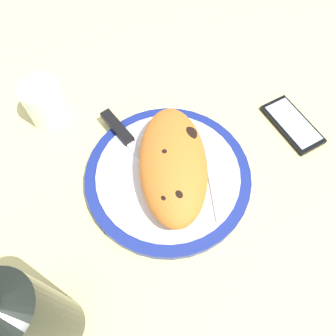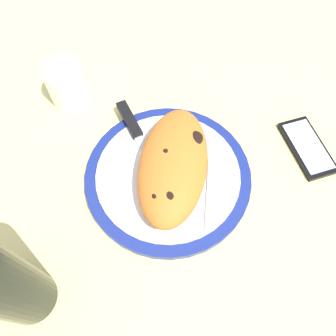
{
  "view_description": "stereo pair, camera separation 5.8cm",
  "coord_description": "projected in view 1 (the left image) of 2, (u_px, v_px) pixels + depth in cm",
  "views": [
    {
      "loc": [
        -27.02,
        6.81,
        55.13
      ],
      "look_at": [
        0.0,
        0.0,
        3.88
      ],
      "focal_mm": 36.38,
      "sensor_mm": 36.0,
      "label": 1
    },
    {
      "loc": [
        -27.84,
        1.04,
        55.13
      ],
      "look_at": [
        0.0,
        0.0,
        3.88
      ],
      "focal_mm": 36.38,
      "sensor_mm": 36.0,
      "label": 2
    }
  ],
  "objects": [
    {
      "name": "calzone",
      "position": [
        173.0,
        164.0,
        0.57
      ],
      "size": [
        24.88,
        15.67,
        6.17
      ],
      "color": "orange",
      "rests_on": "plate"
    },
    {
      "name": "smartphone",
      "position": [
        292.0,
        124.0,
        0.67
      ],
      "size": [
        14.06,
        9.21,
        1.16
      ],
      "color": "black",
      "rests_on": "ground_plane"
    },
    {
      "name": "water_glass",
      "position": [
        46.0,
        104.0,
        0.65
      ],
      "size": [
        7.78,
        7.78,
        8.33
      ],
      "color": "silver",
      "rests_on": "ground_plane"
    },
    {
      "name": "ground_plane",
      "position": [
        168.0,
        182.0,
        0.63
      ],
      "size": [
        150.0,
        150.0,
        3.0
      ],
      "primitive_type": "cube",
      "color": "#E5D684"
    },
    {
      "name": "fork",
      "position": [
        209.0,
        168.0,
        0.6
      ],
      "size": [
        17.18,
        3.97,
        0.4
      ],
      "color": "silver",
      "rests_on": "plate"
    },
    {
      "name": "plate",
      "position": [
        168.0,
        176.0,
        0.61
      ],
      "size": [
        29.6,
        29.6,
        1.88
      ],
      "color": "navy",
      "rests_on": "ground_plane"
    },
    {
      "name": "knife",
      "position": [
        128.0,
        139.0,
        0.63
      ],
      "size": [
        21.7,
        10.89,
        1.2
      ],
      "color": "silver",
      "rests_on": "plate"
    },
    {
      "name": "wine_bottle",
      "position": [
        29.0,
        318.0,
        0.39
      ],
      "size": [
        7.8,
        7.8,
        29.1
      ],
      "color": "black",
      "rests_on": "ground_plane"
    }
  ]
}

